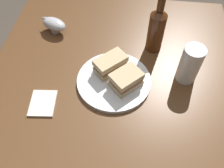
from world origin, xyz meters
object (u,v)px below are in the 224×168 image
pint_glass (189,66)px  cider_bottle (156,29)px  sandwich_half_left (126,80)px  sandwich_half_right (111,64)px  gravy_boat (54,24)px  napkin (43,103)px  plate (114,81)px

pint_glass → cider_bottle: cider_bottle is taller
sandwich_half_left → cider_bottle: bearing=156.2°
sandwich_half_right → cider_bottle: cider_bottle is taller
gravy_boat → napkin: gravy_boat is taller
cider_bottle → napkin: size_ratio=2.51×
pint_glass → napkin: (0.19, -0.52, -0.06)m
plate → cider_bottle: cider_bottle is taller
plate → sandwich_half_left: sandwich_half_left is taller
sandwich_half_right → cider_bottle: size_ratio=0.49×
cider_bottle → napkin: 0.52m
gravy_boat → cider_bottle: (0.06, 0.45, 0.07)m
sandwich_half_left → gravy_boat: size_ratio=0.97×
sandwich_half_left → pint_glass: bearing=108.6°
sandwich_half_right → pint_glass: 0.29m
sandwich_half_left → cider_bottle: size_ratio=0.48×
pint_glass → gravy_boat: size_ratio=1.14×
pint_glass → napkin: bearing=-70.3°
sandwich_half_right → cider_bottle: (-0.16, 0.17, 0.06)m
sandwich_half_right → gravy_boat: bearing=-126.9°
sandwich_half_left → pint_glass: size_ratio=0.85×
napkin → sandwich_half_left: bearing=110.5°
plate → sandwich_half_left: 0.07m
cider_bottle → gravy_boat: bearing=-97.0°
sandwich_half_left → pint_glass: (-0.08, 0.23, 0.02)m
pint_glass → napkin: 0.55m
pint_glass → gravy_boat: pint_glass is taller
sandwich_half_right → pint_glass: bearing=91.6°
pint_glass → gravy_boat: (-0.20, -0.58, -0.03)m
plate → cider_bottle: (-0.20, 0.15, 0.10)m
sandwich_half_left → napkin: 0.31m
napkin → plate: bearing=117.9°
plate → gravy_boat: gravy_boat is taller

